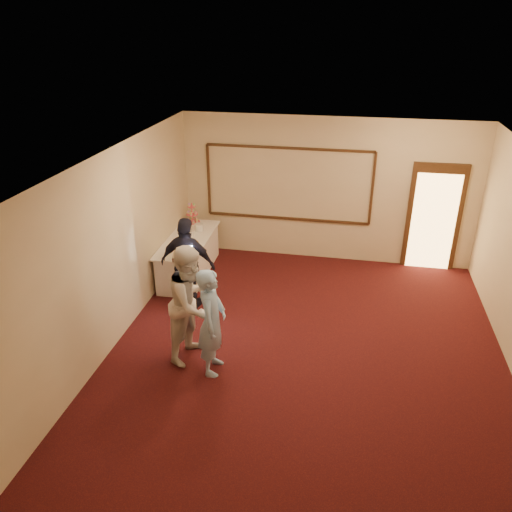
{
  "coord_description": "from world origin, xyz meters",
  "views": [
    {
      "loc": [
        0.46,
        -6.38,
        4.69
      ],
      "look_at": [
        -0.97,
        0.9,
        1.15
      ],
      "focal_mm": 35.0,
      "sensor_mm": 36.0,
      "label": 1
    }
  ],
  "objects_px": {
    "man": "(212,322)",
    "guest": "(188,264)",
    "plate_stack_a": "(189,234)",
    "pavlova_tray": "(183,252)",
    "plate_stack_b": "(199,227)",
    "buffet_table": "(189,256)",
    "cupcake_stand": "(192,215)",
    "woman": "(192,303)",
    "tart": "(193,243)"
  },
  "relations": [
    {
      "from": "pavlova_tray",
      "to": "cupcake_stand",
      "type": "distance_m",
      "value": 1.71
    },
    {
      "from": "woman",
      "to": "guest",
      "type": "height_order",
      "value": "woman"
    },
    {
      "from": "buffet_table",
      "to": "plate_stack_a",
      "type": "bearing_deg",
      "value": 65.05
    },
    {
      "from": "buffet_table",
      "to": "cupcake_stand",
      "type": "bearing_deg",
      "value": 101.77
    },
    {
      "from": "cupcake_stand",
      "to": "tart",
      "type": "height_order",
      "value": "cupcake_stand"
    },
    {
      "from": "pavlova_tray",
      "to": "woman",
      "type": "height_order",
      "value": "woman"
    },
    {
      "from": "tart",
      "to": "woman",
      "type": "bearing_deg",
      "value": -72.52
    },
    {
      "from": "cupcake_stand",
      "to": "man",
      "type": "xyz_separation_m",
      "value": [
        1.48,
        -3.74,
        -0.12
      ]
    },
    {
      "from": "buffet_table",
      "to": "tart",
      "type": "height_order",
      "value": "tart"
    },
    {
      "from": "cupcake_stand",
      "to": "tart",
      "type": "xyz_separation_m",
      "value": [
        0.37,
        -1.13,
        -0.14
      ]
    },
    {
      "from": "tart",
      "to": "woman",
      "type": "distance_m",
      "value": 2.43
    },
    {
      "from": "buffet_table",
      "to": "woman",
      "type": "distance_m",
      "value": 2.77
    },
    {
      "from": "tart",
      "to": "man",
      "type": "height_order",
      "value": "man"
    },
    {
      "from": "pavlova_tray",
      "to": "plate_stack_a",
      "type": "relative_size",
      "value": 2.91
    },
    {
      "from": "buffet_table",
      "to": "tart",
      "type": "xyz_separation_m",
      "value": [
        0.18,
        -0.25,
        0.41
      ]
    },
    {
      "from": "plate_stack_b",
      "to": "guest",
      "type": "xyz_separation_m",
      "value": [
        0.31,
        -1.66,
        -0.0
      ]
    },
    {
      "from": "pavlova_tray",
      "to": "tart",
      "type": "bearing_deg",
      "value": 89.82
    },
    {
      "from": "plate_stack_b",
      "to": "man",
      "type": "relative_size",
      "value": 0.11
    },
    {
      "from": "plate_stack_b",
      "to": "woman",
      "type": "height_order",
      "value": "woman"
    },
    {
      "from": "pavlova_tray",
      "to": "plate_stack_b",
      "type": "height_order",
      "value": "pavlova_tray"
    },
    {
      "from": "tart",
      "to": "man",
      "type": "relative_size",
      "value": 0.15
    },
    {
      "from": "buffet_table",
      "to": "cupcake_stand",
      "type": "relative_size",
      "value": 4.49
    },
    {
      "from": "plate_stack_b",
      "to": "tart",
      "type": "height_order",
      "value": "plate_stack_b"
    },
    {
      "from": "buffet_table",
      "to": "man",
      "type": "distance_m",
      "value": 3.18
    },
    {
      "from": "plate_stack_a",
      "to": "guest",
      "type": "relative_size",
      "value": 0.11
    },
    {
      "from": "pavlova_tray",
      "to": "guest",
      "type": "xyz_separation_m",
      "value": [
        0.23,
        -0.44,
        -0.0
      ]
    },
    {
      "from": "buffet_table",
      "to": "woman",
      "type": "height_order",
      "value": "woman"
    },
    {
      "from": "tart",
      "to": "woman",
      "type": "relative_size",
      "value": 0.14
    },
    {
      "from": "plate_stack_b",
      "to": "guest",
      "type": "relative_size",
      "value": 0.11
    },
    {
      "from": "man",
      "to": "pavlova_tray",
      "type": "bearing_deg",
      "value": 25.72
    },
    {
      "from": "tart",
      "to": "guest",
      "type": "bearing_deg",
      "value": -77.1
    },
    {
      "from": "man",
      "to": "guest",
      "type": "bearing_deg",
      "value": 25.98
    },
    {
      "from": "pavlova_tray",
      "to": "tart",
      "type": "distance_m",
      "value": 0.54
    },
    {
      "from": "cupcake_stand",
      "to": "guest",
      "type": "distance_m",
      "value": 2.19
    },
    {
      "from": "cupcake_stand",
      "to": "tart",
      "type": "distance_m",
      "value": 1.19
    },
    {
      "from": "cupcake_stand",
      "to": "woman",
      "type": "relative_size",
      "value": 0.26
    },
    {
      "from": "pavlova_tray",
      "to": "cupcake_stand",
      "type": "height_order",
      "value": "cupcake_stand"
    },
    {
      "from": "plate_stack_a",
      "to": "woman",
      "type": "xyz_separation_m",
      "value": [
        0.89,
        -2.6,
        0.06
      ]
    },
    {
      "from": "guest",
      "to": "plate_stack_b",
      "type": "bearing_deg",
      "value": -74.86
    },
    {
      "from": "plate_stack_a",
      "to": "pavlova_tray",
      "type": "bearing_deg",
      "value": -78.81
    },
    {
      "from": "cupcake_stand",
      "to": "plate_stack_b",
      "type": "height_order",
      "value": "cupcake_stand"
    },
    {
      "from": "pavlova_tray",
      "to": "woman",
      "type": "relative_size",
      "value": 0.3
    },
    {
      "from": "woman",
      "to": "guest",
      "type": "relative_size",
      "value": 1.08
    },
    {
      "from": "cupcake_stand",
      "to": "guest",
      "type": "height_order",
      "value": "guest"
    },
    {
      "from": "tart",
      "to": "woman",
      "type": "xyz_separation_m",
      "value": [
        0.73,
        -2.31,
        0.12
      ]
    },
    {
      "from": "buffet_table",
      "to": "pavlova_tray",
      "type": "height_order",
      "value": "pavlova_tray"
    },
    {
      "from": "plate_stack_b",
      "to": "man",
      "type": "distance_m",
      "value": 3.51
    },
    {
      "from": "pavlova_tray",
      "to": "buffet_table",
      "type": "bearing_deg",
      "value": 102.97
    },
    {
      "from": "tart",
      "to": "man",
      "type": "xyz_separation_m",
      "value": [
        1.11,
        -2.61,
        0.03
      ]
    },
    {
      "from": "cupcake_stand",
      "to": "woman",
      "type": "distance_m",
      "value": 3.61
    }
  ]
}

